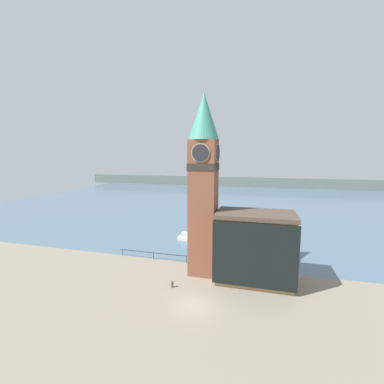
% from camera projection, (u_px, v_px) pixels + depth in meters
% --- Properties ---
extents(ground_plane, '(160.00, 160.00, 0.00)m').
position_uv_depth(ground_plane, '(194.00, 306.00, 27.08)').
color(ground_plane, gray).
extents(water, '(160.00, 120.00, 0.00)m').
position_uv_depth(water, '(242.00, 199.00, 94.66)').
color(water, slate).
rests_on(water, ground_plane).
extents(far_shoreline, '(180.00, 3.00, 5.00)m').
position_uv_depth(far_shoreline, '(248.00, 182.00, 132.57)').
color(far_shoreline, slate).
rests_on(far_shoreline, water).
extents(pier_railing, '(11.15, 0.08, 1.09)m').
position_uv_depth(pier_railing, '(153.00, 253.00, 39.22)').
color(pier_railing, '#232328').
rests_on(pier_railing, ground_plane).
extents(clock_tower, '(3.93, 3.93, 23.53)m').
position_uv_depth(clock_tower, '(203.00, 181.00, 33.30)').
color(clock_tower, brown).
rests_on(clock_tower, ground_plane).
extents(pier_building, '(9.69, 5.95, 8.83)m').
position_uv_depth(pier_building, '(255.00, 247.00, 32.09)').
color(pier_building, '#A88451').
rests_on(pier_building, ground_plane).
extents(boat_near, '(6.38, 1.51, 1.47)m').
position_uv_depth(boat_near, '(193.00, 238.00, 47.99)').
color(boat_near, silver).
rests_on(boat_near, water).
extents(mooring_bollard_near, '(0.33, 0.33, 0.85)m').
position_uv_depth(mooring_bollard_near, '(172.00, 284.00, 30.89)').
color(mooring_bollard_near, brown).
rests_on(mooring_bollard_near, ground_plane).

